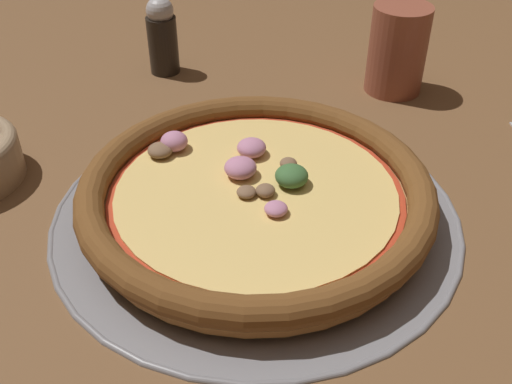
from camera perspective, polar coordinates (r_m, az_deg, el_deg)
The scene contains 5 objects.
ground_plane at distance 0.56m, azimuth 0.00°, elevation -2.16°, with size 3.00×3.00×0.00m, color brown.
pizza_tray at distance 0.56m, azimuth 0.00°, elevation -1.90°, with size 0.38×0.38×0.01m.
pizza at distance 0.55m, azimuth -0.03°, elevation -0.05°, with size 0.33×0.33×0.04m.
drinking_cup at distance 0.77m, azimuth 13.33°, elevation 13.07°, with size 0.07×0.07×0.11m.
pepper_shaker at distance 0.81m, azimuth -8.92°, elevation 14.48°, with size 0.04×0.04×0.10m.
Camera 1 is at (-0.44, -0.02, 0.36)m, focal length 42.00 mm.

